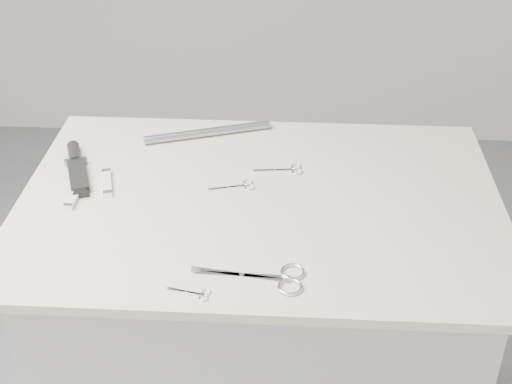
# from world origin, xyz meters

# --- Properties ---
(plinth) EXTENTS (0.90, 0.60, 0.90)m
(plinth) POSITION_xyz_m (0.00, 0.00, 0.45)
(plinth) COLOR beige
(plinth) RESTS_ON ground
(display_board) EXTENTS (1.00, 0.70, 0.02)m
(display_board) POSITION_xyz_m (0.00, 0.00, 0.91)
(display_board) COLOR beige
(display_board) RESTS_ON plinth
(large_shears) EXTENTS (0.20, 0.09, 0.01)m
(large_shears) POSITION_xyz_m (0.04, -0.25, 0.92)
(large_shears) COLOR silver
(large_shears) RESTS_ON display_board
(embroidery_scissors_a) EXTENTS (0.11, 0.05, 0.00)m
(embroidery_scissors_a) POSITION_xyz_m (0.05, 0.12, 0.92)
(embroidery_scissors_a) COLOR silver
(embroidery_scissors_a) RESTS_ON display_board
(embroidery_scissors_b) EXTENTS (0.10, 0.05, 0.00)m
(embroidery_scissors_b) POSITION_xyz_m (-0.05, 0.04, 0.92)
(embroidery_scissors_b) COLOR silver
(embroidery_scissors_b) RESTS_ON display_board
(tiny_scissors) EXTENTS (0.08, 0.04, 0.00)m
(tiny_scissors) POSITION_xyz_m (-0.10, -0.30, 0.92)
(tiny_scissors) COLOR silver
(tiny_scissors) RESTS_ON display_board
(sheathed_knife) EXTENTS (0.10, 0.20, 0.03)m
(sheathed_knife) POSITION_xyz_m (-0.41, 0.10, 0.93)
(sheathed_knife) COLOR black
(sheathed_knife) RESTS_ON display_board
(pocket_knife_a) EXTENTS (0.05, 0.10, 0.01)m
(pocket_knife_a) POSITION_xyz_m (-0.33, 0.04, 0.93)
(pocket_knife_a) COLOR silver
(pocket_knife_a) RESTS_ON display_board
(pocket_knife_b) EXTENTS (0.02, 0.08, 0.01)m
(pocket_knife_b) POSITION_xyz_m (-0.38, -0.03, 0.92)
(pocket_knife_b) COLOR silver
(pocket_knife_b) RESTS_ON display_board
(metal_rail) EXTENTS (0.29, 0.12, 0.02)m
(metal_rail) POSITION_xyz_m (-0.14, 0.27, 0.93)
(metal_rail) COLOR gray
(metal_rail) RESTS_ON display_board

